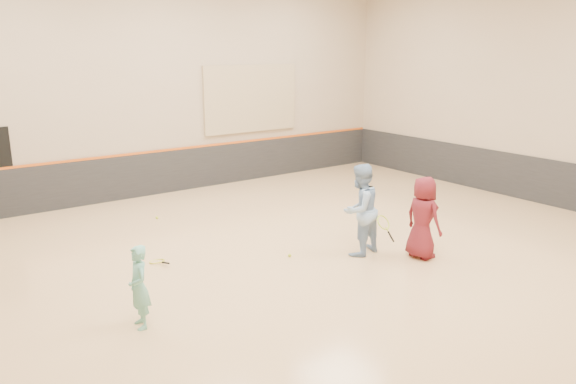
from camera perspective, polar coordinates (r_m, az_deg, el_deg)
room at (r=11.10m, az=0.58°, el=-2.22°), size 15.04×12.04×6.22m
wainscot_back at (r=16.19m, az=-12.10°, el=2.04°), size 14.90×0.04×1.20m
wainscot_right at (r=16.58m, az=21.82°, el=1.60°), size 0.04×11.90×1.20m
accent_stripe at (r=16.06m, az=-12.20°, el=4.19°), size 14.90×0.03×0.06m
acoustic_panel at (r=17.19m, az=-3.76°, el=9.45°), size 3.20×0.08×2.00m
girl at (r=8.54m, az=-14.90°, el=-9.31°), size 0.35×0.49×1.26m
instructor at (r=11.09m, az=7.32°, el=-1.81°), size 1.00×0.84×1.83m
young_man at (r=11.17m, az=13.55°, el=-2.54°), size 0.53×0.80×1.62m
held_racket at (r=11.07m, az=9.66°, el=-3.07°), size 0.46×0.46×0.58m
spare_racket at (r=11.13m, az=-13.19°, el=-6.61°), size 0.67×0.67×0.14m
ball_under_racket at (r=11.11m, az=0.17°, el=-6.45°), size 0.07×0.07×0.07m
ball_in_hand at (r=11.21m, az=14.62°, el=-1.68°), size 0.07×0.07×0.07m
ball_beside_spare at (r=13.85m, az=-13.18°, el=-2.56°), size 0.07×0.07×0.07m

